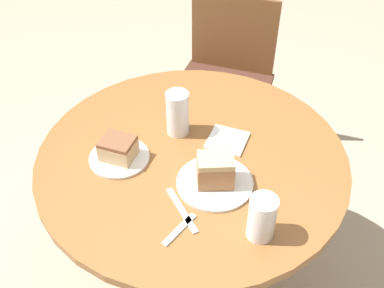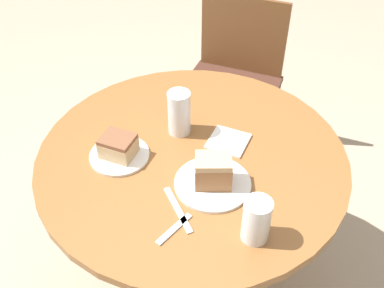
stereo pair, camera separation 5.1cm
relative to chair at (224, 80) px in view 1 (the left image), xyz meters
name	(u,v)px [view 1 (the left image)]	position (x,y,z in m)	size (l,w,h in m)	color
ground_plane	(192,281)	(0.07, -0.92, -0.46)	(8.00, 8.00, 0.00)	tan
table	(192,191)	(0.07, -0.92, 0.13)	(1.02, 1.02, 0.77)	brown
chair	(224,80)	(0.00, 0.00, 0.00)	(0.51, 0.51, 0.86)	brown
plate_near	(215,183)	(0.17, -1.04, 0.31)	(0.23, 0.23, 0.01)	silver
plate_far	(119,158)	(-0.16, -1.01, 0.31)	(0.19, 0.19, 0.01)	silver
cake_slice_near	(215,170)	(0.17, -1.04, 0.37)	(0.13, 0.11, 0.10)	#9E6B42
cake_slice_far	(118,148)	(-0.16, -1.01, 0.35)	(0.11, 0.10, 0.07)	tan
glass_lemonade	(178,116)	(-0.01, -0.83, 0.38)	(0.08, 0.08, 0.16)	silver
glass_water	(262,220)	(0.33, -1.19, 0.37)	(0.08, 0.08, 0.14)	silver
napkin_stack	(227,140)	(0.17, -0.83, 0.31)	(0.14, 0.14, 0.01)	white
fork	(182,210)	(0.10, -1.17, 0.31)	(0.13, 0.15, 0.00)	silver
spoon	(179,229)	(0.11, -1.24, 0.31)	(0.07, 0.13, 0.00)	silver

